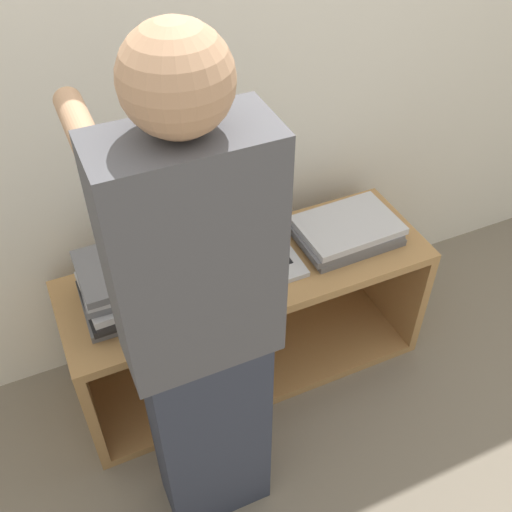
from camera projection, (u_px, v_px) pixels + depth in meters
The scene contains 7 objects.
ground_plane at pixel (272, 405), 2.43m from camera, with size 12.00×12.00×0.00m, color #756B5B.
wall_back at pixel (206, 68), 2.00m from camera, with size 8.00×0.05×2.40m.
cart at pixel (243, 309), 2.44m from camera, with size 1.39×0.47×0.57m.
laptop_open at pixel (242, 248), 2.21m from camera, with size 0.38×0.33×0.28m.
laptop_stack_left at pixel (138, 281), 2.02m from camera, with size 0.40×0.29×0.19m.
laptop_stack_right at pixel (346, 231), 2.30m from camera, with size 0.39×0.27×0.08m.
person at pixel (200, 335), 1.59m from camera, with size 0.40×0.53×1.71m.
Camera 1 is at (-0.62, -1.23, 2.10)m, focal length 42.00 mm.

